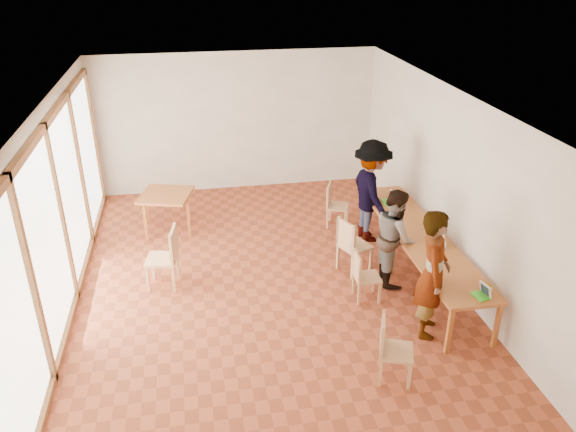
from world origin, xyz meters
The scene contains 25 objects.
ground centered at (0.00, 0.00, 0.00)m, with size 8.00×8.00×0.00m, color #9D4426.
wall_back centered at (0.00, 4.00, 1.50)m, with size 6.00×0.10×3.00m, color silver.
wall_front centered at (0.00, -4.00, 1.50)m, with size 6.00×0.10×3.00m, color silver.
wall_right centered at (3.00, 0.00, 1.50)m, with size 0.10×8.00×3.00m, color silver.
window_wall centered at (-2.96, 0.00, 1.50)m, with size 0.10×8.00×3.00m, color white.
ceiling centered at (0.00, 0.00, 3.02)m, with size 6.00×8.00×0.04m, color white.
communal_table centered at (2.50, -0.29, 0.70)m, with size 0.80×4.00×0.75m.
side_table centered at (-1.55, 2.12, 0.67)m, with size 0.90×0.90×0.75m.
chair_near centered at (1.20, -2.54, 0.54)m, with size 0.53×0.53×0.47m.
chair_mid centered at (1.39, -0.81, 0.50)m, with size 0.39×0.39×0.43m.
chair_far centered at (1.43, 0.00, 0.60)m, with size 0.59×0.59×0.52m.
chair_empty centered at (1.59, 1.76, 0.53)m, with size 0.52×0.52×0.46m.
chair_spare centered at (-1.50, 0.12, 0.62)m, with size 0.54×0.54×0.54m.
person_near centered at (2.07, -1.72, 0.94)m, with size 0.69×0.45×1.88m, color gray.
person_mid centered at (2.05, -0.34, 0.79)m, with size 0.77×0.60×1.59m, color gray.
person_far centered at (2.12, 1.10, 0.95)m, with size 1.23×0.71×1.90m, color gray.
laptop_near centered at (2.64, -2.08, 0.80)m, with size 0.23×0.25×0.19m.
laptop_mid centered at (2.67, -0.66, 0.81)m, with size 0.28×0.30×0.22m.
laptop_far centered at (2.46, 1.00, 0.81)m, with size 0.24×0.27×0.22m.
yellow_mug centered at (2.75, -2.00, 0.80)m, with size 0.13×0.13×0.10m, color yellow.
green_bottle centered at (2.20, 1.40, 0.89)m, with size 0.07×0.07×0.28m, color #1D8327.
clear_glass centered at (2.68, -0.77, 0.80)m, with size 0.07×0.07×0.09m, color silver.
condiment_cup centered at (2.51, -0.75, 0.78)m, with size 0.08×0.08×0.06m, color white.
pink_phone centered at (2.26, 0.34, 0.76)m, with size 0.05×0.10×0.01m, color #F14570.
black_pouch centered at (2.84, -0.04, 0.80)m, with size 0.16×0.26×0.09m, color black.
Camera 1 is at (-1.01, -7.75, 4.96)m, focal length 35.00 mm.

